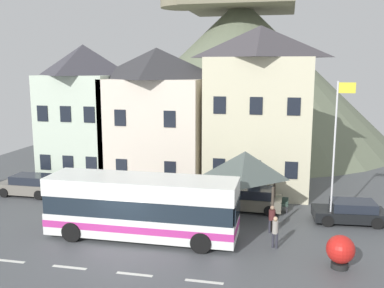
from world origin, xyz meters
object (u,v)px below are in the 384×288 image
at_px(flagpole, 336,144).
at_px(harbour_buoy, 340,250).
at_px(parked_car_02, 250,199).
at_px(townhouse_01, 157,117).
at_px(bus_shelter, 245,165).
at_px(pedestrian_00, 272,217).
at_px(hilltop_castle, 239,67).
at_px(townhouse_02, 259,110).
at_px(parked_car_01, 29,185).
at_px(townhouse_00, 86,113).
at_px(parked_car_00, 350,212).
at_px(public_bench, 276,204).
at_px(pedestrian_01, 275,230).
at_px(transit_bus, 142,208).

bearing_deg(flagpole, harbour_buoy, -91.51).
distance_m(parked_car_02, harbour_buoy, 8.34).
distance_m(flagpole, harbour_buoy, 6.60).
bearing_deg(townhouse_01, flagpole, -27.52).
relative_size(bus_shelter, pedestrian_00, 2.66).
xyz_separation_m(hilltop_castle, bus_shelter, (3.25, -25.50, -5.44)).
bearing_deg(townhouse_01, hilltop_castle, 78.96).
height_order(townhouse_02, parked_car_01, townhouse_02).
bearing_deg(townhouse_00, townhouse_02, -0.61).
relative_size(parked_car_00, pedestrian_00, 2.75).
bearing_deg(townhouse_00, public_bench, -17.86).
height_order(bus_shelter, flagpole, flagpole).
bearing_deg(hilltop_castle, pedestrian_00, -79.87).
relative_size(townhouse_00, parked_car_02, 2.57).
height_order(public_bench, flagpole, flagpole).
bearing_deg(bus_shelter, parked_car_02, 82.69).
xyz_separation_m(townhouse_00, pedestrian_00, (14.41, -8.27, -4.25)).
height_order(public_bench, harbour_buoy, harbour_buoy).
bearing_deg(townhouse_02, pedestrian_01, -81.17).
relative_size(parked_car_00, pedestrian_01, 2.57).
relative_size(townhouse_01, transit_bus, 1.02).
distance_m(pedestrian_01, harbour_buoy, 3.24).
distance_m(townhouse_00, parked_car_01, 6.87).
bearing_deg(pedestrian_00, townhouse_02, 99.40).
bearing_deg(townhouse_01, pedestrian_00, -43.06).
distance_m(townhouse_02, pedestrian_01, 11.28).
height_order(pedestrian_01, flagpole, flagpole).
relative_size(parked_car_00, parked_car_02, 1.02).
xyz_separation_m(parked_car_00, pedestrian_01, (-4.02, -4.49, 0.29)).
height_order(townhouse_02, parked_car_00, townhouse_02).
distance_m(townhouse_00, pedestrian_01, 18.35).
height_order(townhouse_02, pedestrian_00, townhouse_02).
relative_size(public_bench, harbour_buoy, 0.98).
xyz_separation_m(flagpole, harbour_buoy, (-0.14, -5.45, -3.72)).
bearing_deg(pedestrian_01, pedestrian_00, 96.47).
distance_m(pedestrian_00, flagpole, 5.22).
relative_size(parked_car_02, pedestrian_01, 2.52).
relative_size(hilltop_castle, bus_shelter, 8.63).
bearing_deg(harbour_buoy, townhouse_00, 145.96).
distance_m(parked_car_01, pedestrian_00, 16.78).
distance_m(parked_car_00, harbour_buoy, 6.17).
height_order(townhouse_00, flagpole, townhouse_00).
distance_m(hilltop_castle, bus_shelter, 26.28).
relative_size(bus_shelter, harbour_buoy, 2.66).
relative_size(parked_car_01, pedestrian_01, 2.48).
relative_size(bus_shelter, parked_car_01, 1.00).
bearing_deg(flagpole, parked_car_00, 29.93).
bearing_deg(parked_car_00, pedestrian_00, 25.90).
height_order(townhouse_01, parked_car_00, townhouse_01).
distance_m(transit_bus, public_bench, 8.75).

